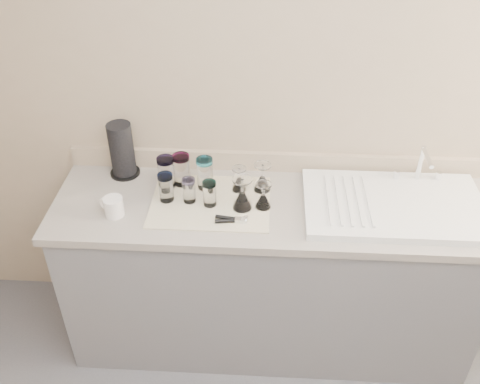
# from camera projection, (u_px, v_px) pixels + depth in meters

# --- Properties ---
(room_envelope) EXTENTS (3.54, 3.50, 2.52)m
(room_envelope) POSITION_uv_depth(u_px,v_px,m) (281.00, 304.00, 1.13)
(room_envelope) COLOR #525257
(room_envelope) RESTS_ON ground
(counter_unit) EXTENTS (2.06, 0.62, 0.90)m
(counter_unit) POSITION_uv_depth(u_px,v_px,m) (270.00, 273.00, 2.75)
(counter_unit) COLOR slate
(counter_unit) RESTS_ON ground
(sink_unit) EXTENTS (0.82, 0.50, 0.22)m
(sink_unit) POSITION_uv_depth(u_px,v_px,m) (394.00, 205.00, 2.44)
(sink_unit) COLOR white
(sink_unit) RESTS_ON counter_unit
(dish_towel) EXTENTS (0.55, 0.42, 0.01)m
(dish_towel) POSITION_uv_depth(u_px,v_px,m) (211.00, 202.00, 2.49)
(dish_towel) COLOR silver
(dish_towel) RESTS_ON counter_unit
(tumbler_teal) EXTENTS (0.08, 0.08, 0.16)m
(tumbler_teal) POSITION_uv_depth(u_px,v_px,m) (166.00, 172.00, 2.53)
(tumbler_teal) COLOR white
(tumbler_teal) RESTS_ON dish_towel
(tumbler_cyan) EXTENTS (0.08, 0.08, 0.16)m
(tumbler_cyan) POSITION_uv_depth(u_px,v_px,m) (182.00, 170.00, 2.55)
(tumbler_cyan) COLOR white
(tumbler_cyan) RESTS_ON dish_towel
(tumbler_purple) EXTENTS (0.08, 0.08, 0.16)m
(tumbler_purple) POSITION_uv_depth(u_px,v_px,m) (205.00, 173.00, 2.53)
(tumbler_purple) COLOR white
(tumbler_purple) RESTS_ON dish_towel
(tumbler_magenta) EXTENTS (0.07, 0.07, 0.14)m
(tumbler_magenta) POSITION_uv_depth(u_px,v_px,m) (166.00, 187.00, 2.45)
(tumbler_magenta) COLOR white
(tumbler_magenta) RESTS_ON dish_towel
(tumbler_blue) EXTENTS (0.06, 0.06, 0.12)m
(tumbler_blue) POSITION_uv_depth(u_px,v_px,m) (189.00, 190.00, 2.45)
(tumbler_blue) COLOR white
(tumbler_blue) RESTS_ON dish_towel
(tumbler_lavender) EXTENTS (0.06, 0.06, 0.13)m
(tumbler_lavender) POSITION_uv_depth(u_px,v_px,m) (210.00, 193.00, 2.43)
(tumbler_lavender) COLOR white
(tumbler_lavender) RESTS_ON dish_towel
(goblet_back_left) EXTENTS (0.07, 0.07, 0.12)m
(goblet_back_left) POSITION_uv_depth(u_px,v_px,m) (239.00, 182.00, 2.54)
(goblet_back_left) COLOR white
(goblet_back_left) RESTS_ON dish_towel
(goblet_back_right) EXTENTS (0.08, 0.08, 0.14)m
(goblet_back_right) POSITION_uv_depth(u_px,v_px,m) (262.00, 181.00, 2.53)
(goblet_back_right) COLOR white
(goblet_back_right) RESTS_ON dish_towel
(goblet_front_left) EXTENTS (0.09, 0.09, 0.16)m
(goblet_front_left) POSITION_uv_depth(u_px,v_px,m) (242.00, 198.00, 2.41)
(goblet_front_left) COLOR white
(goblet_front_left) RESTS_ON dish_towel
(goblet_front_right) EXTENTS (0.07, 0.07, 0.13)m
(goblet_front_right) POSITION_uv_depth(u_px,v_px,m) (263.00, 199.00, 2.43)
(goblet_front_right) COLOR white
(goblet_front_right) RESTS_ON dish_towel
(can_opener) EXTENTS (0.14, 0.05, 0.02)m
(can_opener) POSITION_uv_depth(u_px,v_px,m) (231.00, 220.00, 2.36)
(can_opener) COLOR silver
(can_opener) RESTS_ON dish_towel
(white_mug) EXTENTS (0.13, 0.11, 0.09)m
(white_mug) POSITION_uv_depth(u_px,v_px,m) (113.00, 206.00, 2.39)
(white_mug) COLOR white
(white_mug) RESTS_ON counter_unit
(paper_towel_roll) EXTENTS (0.15, 0.15, 0.28)m
(paper_towel_roll) POSITION_uv_depth(u_px,v_px,m) (122.00, 150.00, 2.60)
(paper_towel_roll) COLOR black
(paper_towel_roll) RESTS_ON counter_unit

